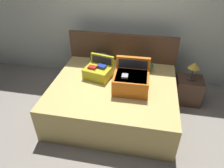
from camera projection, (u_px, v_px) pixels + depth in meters
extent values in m
plane|color=gray|center=(109.00, 129.00, 3.20)|extent=(12.00, 12.00, 0.00)
cube|color=#B7C1B2|center=(126.00, 14.00, 3.80)|extent=(8.00, 0.10, 2.60)
cube|color=tan|center=(113.00, 99.00, 3.36)|extent=(1.93, 1.63, 0.57)
cube|color=#4C3323|center=(122.00, 61.00, 3.91)|extent=(1.97, 0.08, 1.07)
cube|color=#D16619|center=(131.00, 83.00, 3.02)|extent=(0.52, 0.44, 0.26)
cube|color=#28282D|center=(131.00, 81.00, 3.00)|extent=(0.45, 0.39, 0.18)
cube|color=#99999E|center=(125.00, 76.00, 2.91)|extent=(0.09, 0.11, 0.03)
cube|color=#D16619|center=(133.00, 70.00, 3.17)|extent=(0.51, 0.07, 0.43)
cube|color=#28282D|center=(133.00, 71.00, 3.14)|extent=(0.43, 0.02, 0.36)
cube|color=gold|center=(98.00, 73.00, 3.34)|extent=(0.47, 0.40, 0.17)
cube|color=#28282D|center=(98.00, 71.00, 3.32)|extent=(0.41, 0.36, 0.12)
cube|color=#B21E19|center=(92.00, 68.00, 3.27)|extent=(0.15, 0.12, 0.04)
cube|color=#1E33A5|center=(102.00, 67.00, 3.28)|extent=(0.16, 0.13, 0.05)
cube|color=gold|center=(103.00, 64.00, 3.43)|extent=(0.40, 0.13, 0.32)
cube|color=#28282D|center=(102.00, 64.00, 3.41)|extent=(0.34, 0.09, 0.27)
ellipsoid|color=#2D4C2D|center=(138.00, 66.00, 3.48)|extent=(0.55, 0.31, 0.21)
torus|color=#2D4C2D|center=(134.00, 63.00, 3.44)|extent=(0.21, 0.06, 0.21)
torus|color=#2D4C2D|center=(143.00, 63.00, 3.45)|extent=(0.21, 0.06, 0.21)
ellipsoid|color=#4C724C|center=(101.00, 59.00, 3.69)|extent=(0.41, 0.29, 0.21)
cube|color=#4C3323|center=(188.00, 90.00, 3.66)|extent=(0.44, 0.40, 0.46)
cylinder|color=#3F3833|center=(191.00, 79.00, 3.52)|extent=(0.13, 0.13, 0.02)
cylinder|color=#4C443D|center=(192.00, 73.00, 3.46)|extent=(0.02, 0.02, 0.20)
cone|color=gold|center=(194.00, 65.00, 3.37)|extent=(0.19, 0.19, 0.11)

